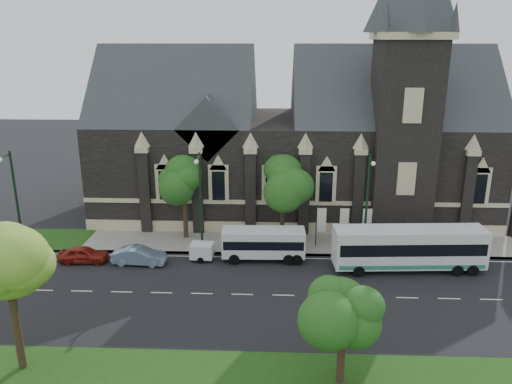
# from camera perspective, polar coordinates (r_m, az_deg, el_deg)

# --- Properties ---
(ground) EXTENTS (160.00, 160.00, 0.00)m
(ground) POSITION_cam_1_polar(r_m,az_deg,el_deg) (37.65, -1.56, -11.55)
(ground) COLOR black
(ground) RESTS_ON ground
(sidewalk) EXTENTS (80.00, 5.00, 0.15)m
(sidewalk) POSITION_cam_1_polar(r_m,az_deg,el_deg) (46.16, -0.76, -5.80)
(sidewalk) COLOR gray
(sidewalk) RESTS_ON ground
(museum) EXTENTS (40.00, 17.70, 29.90)m
(museum) POSITION_cam_1_polar(r_m,az_deg,el_deg) (52.73, 5.36, 6.25)
(museum) COLOR black
(museum) RESTS_ON ground
(tree_park_near) EXTENTS (4.42, 4.42, 8.56)m
(tree_park_near) POSITION_cam_1_polar(r_m,az_deg,el_deg) (30.34, -25.87, -7.29)
(tree_park_near) COLOR black
(tree_park_near) RESTS_ON ground
(tree_park_east) EXTENTS (3.40, 3.40, 6.28)m
(tree_park_east) POSITION_cam_1_polar(r_m,az_deg,el_deg) (27.45, 10.27, -12.53)
(tree_park_east) COLOR black
(tree_park_east) RESTS_ON ground
(tree_walk_right) EXTENTS (4.08, 4.08, 7.80)m
(tree_walk_right) POSITION_cam_1_polar(r_m,az_deg,el_deg) (45.35, 3.35, 1.44)
(tree_walk_right) COLOR black
(tree_walk_right) RESTS_ON ground
(tree_walk_left) EXTENTS (3.91, 3.91, 7.64)m
(tree_walk_left) POSITION_cam_1_polar(r_m,az_deg,el_deg) (46.08, -7.92, 1.45)
(tree_walk_left) COLOR black
(tree_walk_left) RESTS_ON ground
(street_lamp_near) EXTENTS (0.36, 1.88, 9.00)m
(street_lamp_near) POSITION_cam_1_polar(r_m,az_deg,el_deg) (42.76, 12.54, -0.92)
(street_lamp_near) COLOR black
(street_lamp_near) RESTS_ON ground
(street_lamp_mid) EXTENTS (0.36, 1.88, 9.00)m
(street_lamp_mid) POSITION_cam_1_polar(r_m,az_deg,el_deg) (42.56, -6.35, -0.69)
(street_lamp_mid) COLOR black
(street_lamp_mid) RESTS_ON ground
(street_lamp_far) EXTENTS (0.36, 1.88, 9.00)m
(street_lamp_far) POSITION_cam_1_polar(r_m,az_deg,el_deg) (47.66, -25.73, -0.38)
(street_lamp_far) COLOR black
(street_lamp_far) RESTS_ON ground
(banner_flag_left) EXTENTS (0.90, 0.10, 4.00)m
(banner_flag_left) POSITION_cam_1_polar(r_m,az_deg,el_deg) (44.95, 7.24, -3.42)
(banner_flag_left) COLOR black
(banner_flag_left) RESTS_ON ground
(banner_flag_center) EXTENTS (0.90, 0.10, 4.00)m
(banner_flag_center) POSITION_cam_1_polar(r_m,az_deg,el_deg) (45.17, 9.77, -3.44)
(banner_flag_center) COLOR black
(banner_flag_center) RESTS_ON ground
(banner_flag_right) EXTENTS (0.90, 0.10, 4.00)m
(banner_flag_right) POSITION_cam_1_polar(r_m,az_deg,el_deg) (45.47, 12.28, -3.45)
(banner_flag_right) COLOR black
(banner_flag_right) RESTS_ON ground
(tour_coach) EXTENTS (12.20, 3.40, 3.52)m
(tour_coach) POSITION_cam_1_polar(r_m,az_deg,el_deg) (42.39, 16.98, -6.05)
(tour_coach) COLOR silver
(tour_coach) RESTS_ON ground
(shuttle_bus) EXTENTS (7.00, 2.63, 2.68)m
(shuttle_bus) POSITION_cam_1_polar(r_m,az_deg,el_deg) (42.50, 0.88, -5.73)
(shuttle_bus) COLOR silver
(shuttle_bus) RESTS_ON ground
(box_trailer) EXTENTS (2.77, 1.63, 1.46)m
(box_trailer) POSITION_cam_1_polar(r_m,az_deg,el_deg) (42.92, -6.16, -6.64)
(box_trailer) COLOR silver
(box_trailer) RESTS_ON ground
(sedan) EXTENTS (4.50, 1.75, 1.46)m
(sedan) POSITION_cam_1_polar(r_m,az_deg,el_deg) (43.10, -13.12, -7.06)
(sedan) COLOR #7D98B4
(sedan) RESTS_ON ground
(car_far_red) EXTENTS (4.13, 1.80, 1.38)m
(car_far_red) POSITION_cam_1_polar(r_m,az_deg,el_deg) (44.73, -18.98, -6.71)
(car_far_red) COLOR maroon
(car_far_red) RESTS_ON ground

